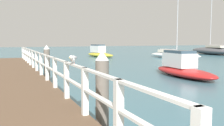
{
  "coord_description": "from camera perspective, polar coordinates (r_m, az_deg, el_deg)",
  "views": [
    {
      "loc": [
        -0.33,
        -0.67,
        2.07
      ],
      "look_at": [
        4.05,
        8.99,
        1.07
      ],
      "focal_mm": 38.33,
      "sensor_mm": 36.0,
      "label": 1
    }
  ],
  "objects": [
    {
      "name": "pier_railing",
      "position": [
        11.83,
        -17.14,
        0.67
      ],
      "size": [
        0.12,
        20.59,
        0.98
      ],
      "color": "silver",
      "rests_on": "pier_deck"
    },
    {
      "name": "dock_piling_near",
      "position": [
        5.1,
        -2.35,
        -7.45
      ],
      "size": [
        0.29,
        0.29,
        1.86
      ],
      "color": "#6B6056",
      "rests_on": "ground_plane"
    },
    {
      "name": "dock_piling_far",
      "position": [
        11.85,
        -15.25,
        -0.29
      ],
      "size": [
        0.29,
        0.29,
        1.86
      ],
      "color": "#6B6056",
      "rests_on": "ground_plane"
    },
    {
      "name": "seagull_foreground",
      "position": [
        5.69,
        -9.27,
        1.12
      ],
      "size": [
        0.28,
        0.43,
        0.21
      ],
      "rotation": [
        0.0,
        0.0,
        2.6
      ],
      "color": "white",
      "rests_on": "pier_railing"
    },
    {
      "name": "pier_deck",
      "position": [
        11.85,
        -22.58,
        -3.77
      ],
      "size": [
        2.47,
        22.07,
        0.54
      ],
      "primitive_type": "cube",
      "color": "brown",
      "rests_on": "ground_plane"
    },
    {
      "name": "boat_5",
      "position": [
        30.38,
        -3.05,
        2.46
      ],
      "size": [
        2.48,
        5.68,
        1.57
      ],
      "rotation": [
        0.0,
        0.0,
        0.16
      ],
      "color": "gold",
      "rests_on": "ground_plane"
    },
    {
      "name": "boat_3",
      "position": [
        38.52,
        22.77,
        2.76
      ],
      "size": [
        3.75,
        8.72,
        9.33
      ],
      "rotation": [
        0.0,
        0.0,
        -0.12
      ],
      "color": "#4C4C51",
      "rests_on": "ground_plane"
    },
    {
      "name": "boat_1",
      "position": [
        14.45,
        16.44,
        -1.09
      ],
      "size": [
        2.17,
        5.21,
        1.49
      ],
      "rotation": [
        0.0,
        0.0,
        -0.09
      ],
      "color": "red",
      "rests_on": "ground_plane"
    },
    {
      "name": "boat_0",
      "position": [
        29.09,
        14.5,
        1.93
      ],
      "size": [
        3.68,
        7.05,
        7.32
      ],
      "rotation": [
        0.0,
        0.0,
        3.41
      ],
      "color": "white",
      "rests_on": "ground_plane"
    }
  ]
}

